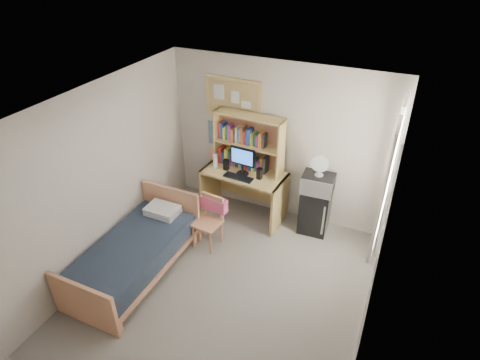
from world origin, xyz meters
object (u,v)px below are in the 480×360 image
at_px(microwave, 318,183).
at_px(desk_fan, 320,166).
at_px(speaker_right, 260,174).
at_px(bed, 135,258).
at_px(desk, 244,194).
at_px(monitor, 243,162).
at_px(bulletin_board, 233,98).
at_px(speaker_left, 226,165).
at_px(desk_chair, 207,223).
at_px(mini_fridge, 315,210).

distance_m(microwave, desk_fan, 0.30).
height_order(speaker_right, microwave, microwave).
bearing_deg(speaker_right, bed, -118.33).
bearing_deg(microwave, speaker_right, -173.01).
bearing_deg(desk, monitor, -90.00).
distance_m(bulletin_board, speaker_left, 1.06).
distance_m(desk, speaker_right, 0.60).
bearing_deg(bed, desk_fan, 44.33).
bearing_deg(desk_fan, monitor, -176.43).
bearing_deg(bulletin_board, desk_fan, -9.75).
distance_m(desk, speaker_left, 0.59).
bearing_deg(desk_fan, bed, -138.94).
xyz_separation_m(monitor, speaker_left, (-0.30, 0.02, -0.13)).
bearing_deg(desk_chair, bulletin_board, 102.15).
bearing_deg(desk_fan, speaker_left, -178.50).
height_order(desk, mini_fridge, desk).
xyz_separation_m(bulletin_board, monitor, (0.34, -0.40, -0.86)).
bearing_deg(monitor, speaker_left, -180.00).
bearing_deg(desk_chair, microwave, 41.78).
xyz_separation_m(speaker_left, microwave, (1.49, 0.11, -0.03)).
xyz_separation_m(desk, bed, (-0.85, -1.89, -0.16)).
relative_size(bulletin_board, desk_chair, 1.13).
xyz_separation_m(desk, desk_chair, (-0.19, -0.95, -0.00)).
bearing_deg(desk, speaker_left, -168.69).
xyz_separation_m(bed, monitor, (0.84, 1.83, 0.80)).
bearing_deg(desk_chair, speaker_left, 102.26).
height_order(monitor, desk_fan, desk_fan).
bearing_deg(speaker_left, speaker_right, 0.00).
distance_m(desk, mini_fridge, 1.19).
bearing_deg(bulletin_board, monitor, -49.33).
relative_size(speaker_left, desk_fan, 0.56).
bearing_deg(microwave, desk_chair, -146.47).
xyz_separation_m(mini_fridge, speaker_left, (-1.49, -0.13, 0.55)).
relative_size(mini_fridge, monitor, 1.70).
bearing_deg(bulletin_board, speaker_right, -33.16).
bearing_deg(bed, monitor, 65.67).
distance_m(bed, speaker_left, 2.04).
relative_size(monitor, speaker_right, 2.38).
bearing_deg(monitor, desk_fan, 10.39).
distance_m(desk_chair, mini_fridge, 1.73).
distance_m(desk_chair, speaker_left, 1.05).
bearing_deg(microwave, desk, -179.27).
distance_m(desk, desk_fan, 1.42).
xyz_separation_m(desk, microwave, (1.19, 0.07, 0.47)).
height_order(bulletin_board, desk, bulletin_board).
height_order(microwave, desk_fan, desk_fan).
distance_m(bed, speaker_right, 2.24).
xyz_separation_m(speaker_right, desk_fan, (0.90, 0.16, 0.27)).
bearing_deg(speaker_left, microwave, 8.32).
bearing_deg(bulletin_board, speaker_left, -83.53).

